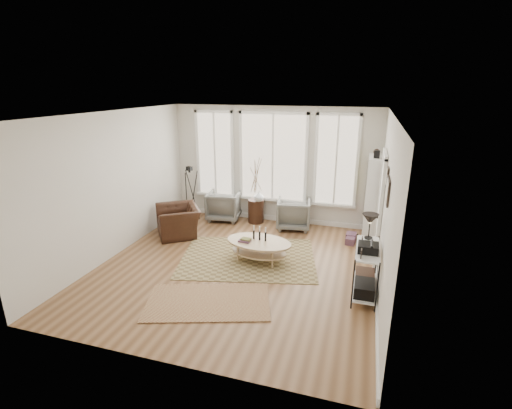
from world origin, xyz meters
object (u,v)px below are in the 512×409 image
(low_shelf, at_px, (366,266))
(side_table, at_px, (256,192))
(armchair_left, at_px, (224,205))
(coffee_table, at_px, (258,245))
(accent_chair, at_px, (178,221))
(bookcase, at_px, (372,198))
(armchair_right, at_px, (294,214))

(low_shelf, xyz_separation_m, side_table, (-2.74, 2.75, 0.30))
(armchair_left, relative_size, side_table, 0.49)
(low_shelf, bearing_deg, armchair_left, 142.89)
(coffee_table, relative_size, accent_chair, 1.34)
(low_shelf, relative_size, armchair_left, 1.57)
(bookcase, distance_m, accent_chair, 4.48)
(bookcase, height_order, side_table, bookcase)
(bookcase, bearing_deg, coffee_table, -138.78)
(armchair_left, xyz_separation_m, armchair_right, (1.86, -0.09, -0.01))
(bookcase, relative_size, accent_chair, 1.97)
(armchair_right, distance_m, accent_chair, 2.77)
(side_table, xyz_separation_m, accent_chair, (-1.50, -1.31, -0.47))
(coffee_table, xyz_separation_m, armchair_left, (-1.53, 2.05, 0.05))
(bookcase, bearing_deg, accent_chair, -165.83)
(low_shelf, distance_m, coffee_table, 2.17)
(bookcase, height_order, coffee_table, bookcase)
(side_table, relative_size, accent_chair, 1.61)
(armchair_left, bearing_deg, side_table, 174.99)
(low_shelf, height_order, armchair_right, low_shelf)
(coffee_table, height_order, armchair_right, armchair_right)
(armchair_right, bearing_deg, coffee_table, 71.91)
(coffee_table, bearing_deg, bookcase, 41.22)
(side_table, distance_m, accent_chair, 2.05)
(coffee_table, bearing_deg, side_table, 108.10)
(armchair_left, height_order, armchair_right, armchair_left)
(low_shelf, xyz_separation_m, accent_chair, (-4.24, 1.44, -0.17))
(armchair_left, relative_size, accent_chair, 0.80)
(side_table, bearing_deg, bookcase, -4.60)
(low_shelf, distance_m, accent_chair, 4.48)
(armchair_right, bearing_deg, bookcase, 167.87)
(bookcase, height_order, armchair_left, bookcase)
(armchair_left, height_order, side_table, side_table)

